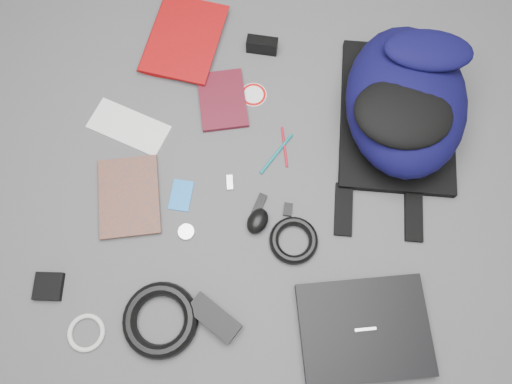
% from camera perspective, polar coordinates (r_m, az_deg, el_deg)
% --- Properties ---
extents(ground, '(4.00, 4.00, 0.00)m').
position_cam_1_polar(ground, '(1.43, 0.00, -0.25)').
color(ground, '#4F4F51').
rests_on(ground, ground).
extents(backpack, '(0.44, 0.58, 0.22)m').
position_cam_1_polar(backpack, '(1.48, 16.75, 10.03)').
color(backpack, black).
rests_on(backpack, ground).
extents(laptop, '(0.40, 0.35, 0.03)m').
position_cam_1_polar(laptop, '(1.37, 12.26, -15.11)').
color(laptop, black).
rests_on(laptop, ground).
extents(textbook_red, '(0.22, 0.29, 0.03)m').
position_cam_1_polar(textbook_red, '(1.69, -11.91, 17.47)').
color(textbook_red, maroon).
rests_on(textbook_red, ground).
extents(comic_book, '(0.24, 0.28, 0.02)m').
position_cam_1_polar(comic_book, '(1.48, -17.51, -0.88)').
color(comic_book, '#BD580D').
rests_on(comic_book, ground).
extents(envelope, '(0.25, 0.15, 0.00)m').
position_cam_1_polar(envelope, '(1.55, -14.34, 7.23)').
color(envelope, white).
rests_on(envelope, ground).
extents(dvd_case, '(0.20, 0.23, 0.02)m').
position_cam_1_polar(dvd_case, '(1.54, -3.85, 10.45)').
color(dvd_case, '#410C16').
rests_on(dvd_case, ground).
extents(compact_camera, '(0.10, 0.04, 0.05)m').
position_cam_1_polar(compact_camera, '(1.61, 0.70, 16.43)').
color(compact_camera, black).
rests_on(compact_camera, ground).
extents(sticker_disc, '(0.11, 0.11, 0.00)m').
position_cam_1_polar(sticker_disc, '(1.55, -0.29, 11.05)').
color(sticker_disc, white).
rests_on(sticker_disc, ground).
extents(pen_teal, '(0.07, 0.14, 0.01)m').
position_cam_1_polar(pen_teal, '(1.47, 2.34, 4.39)').
color(pen_teal, '#0C6B71').
rests_on(pen_teal, ground).
extents(pen_red, '(0.05, 0.12, 0.01)m').
position_cam_1_polar(pen_red, '(1.48, 3.28, 5.18)').
color(pen_red, red).
rests_on(pen_red, ground).
extents(id_badge, '(0.07, 0.10, 0.00)m').
position_cam_1_polar(id_badge, '(1.44, -8.56, -0.37)').
color(id_badge, blue).
rests_on(id_badge, ground).
extents(usb_black, '(0.03, 0.07, 0.01)m').
position_cam_1_polar(usb_black, '(1.41, 0.38, -1.43)').
color(usb_black, black).
rests_on(usb_black, ground).
extents(usb_silver, '(0.03, 0.05, 0.01)m').
position_cam_1_polar(usb_silver, '(1.44, -3.01, 1.10)').
color(usb_silver, '#BBBBBD').
rests_on(usb_silver, ground).
extents(key_fob, '(0.03, 0.04, 0.01)m').
position_cam_1_polar(key_fob, '(1.41, 3.66, -2.01)').
color(key_fob, black).
rests_on(key_fob, ground).
extents(mouse, '(0.07, 0.09, 0.04)m').
position_cam_1_polar(mouse, '(1.38, 0.18, -3.34)').
color(mouse, black).
rests_on(mouse, ground).
extents(headphone_left, '(0.06, 0.06, 0.01)m').
position_cam_1_polar(headphone_left, '(1.45, -12.64, -0.49)').
color(headphone_left, silver).
rests_on(headphone_left, ground).
extents(headphone_right, '(0.05, 0.05, 0.01)m').
position_cam_1_polar(headphone_right, '(1.40, -7.98, -4.53)').
color(headphone_right, silver).
rests_on(headphone_right, ground).
extents(cable_coil, '(0.17, 0.17, 0.03)m').
position_cam_1_polar(cable_coil, '(1.38, 4.33, -5.54)').
color(cable_coil, black).
rests_on(cable_coil, ground).
extents(power_brick, '(0.15, 0.11, 0.03)m').
position_cam_1_polar(power_brick, '(1.35, -4.79, -14.13)').
color(power_brick, black).
rests_on(power_brick, ground).
extents(power_cord_coil, '(0.22, 0.22, 0.04)m').
position_cam_1_polar(power_cord_coil, '(1.36, -10.88, -14.16)').
color(power_cord_coil, black).
rests_on(power_cord_coil, ground).
extents(pouch, '(0.09, 0.09, 0.02)m').
position_cam_1_polar(pouch, '(1.47, -22.63, -9.93)').
color(pouch, black).
rests_on(pouch, ground).
extents(white_cable_coil, '(0.12, 0.12, 0.01)m').
position_cam_1_polar(white_cable_coil, '(1.42, -18.83, -14.97)').
color(white_cable_coil, silver).
rests_on(white_cable_coil, ground).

